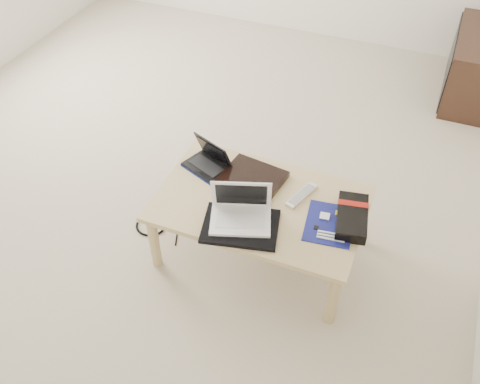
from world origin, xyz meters
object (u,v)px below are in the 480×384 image
at_px(netbook, 209,161).
at_px(gpu_box, 352,217).
at_px(media_cabinet, 476,66).
at_px(white_laptop, 241,212).
at_px(coffee_table, 260,208).

relative_size(netbook, gpu_box, 0.91).
distance_m(media_cabinet, gpu_box, 2.21).
bearing_deg(netbook, media_cabinet, 56.08).
bearing_deg(gpu_box, white_laptop, -159.05).
distance_m(coffee_table, netbook, 0.41).
bearing_deg(media_cabinet, white_laptop, -113.76).
distance_m(coffee_table, gpu_box, 0.49).
xyz_separation_m(white_laptop, gpu_box, (0.53, 0.20, -0.03)).
bearing_deg(gpu_box, netbook, 171.60).
height_order(coffee_table, netbook, netbook).
relative_size(white_laptop, gpu_box, 1.09).
bearing_deg(media_cabinet, netbook, -123.92).
relative_size(media_cabinet, gpu_box, 2.76).
height_order(netbook, gpu_box, netbook).
relative_size(coffee_table, white_laptop, 3.09).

